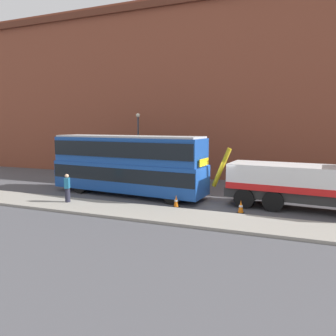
{
  "coord_description": "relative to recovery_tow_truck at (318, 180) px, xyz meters",
  "views": [
    {
      "loc": [
        4.09,
        -19.2,
        4.71
      ],
      "look_at": [
        -3.21,
        -0.2,
        2.0
      ],
      "focal_mm": 33.88,
      "sensor_mm": 36.0,
      "label": 1
    }
  ],
  "objects": [
    {
      "name": "ground_plane",
      "position": [
        -5.66,
        0.25,
        -1.76
      ],
      "size": [
        120.0,
        120.0,
        0.0
      ],
      "primitive_type": "plane",
      "color": "#4C4C51"
    },
    {
      "name": "near_kerb",
      "position": [
        -5.66,
        -3.95,
        -1.68
      ],
      "size": [
        60.0,
        2.8,
        0.15
      ],
      "primitive_type": "cube",
      "color": "gray",
      "rests_on": "ground_plane"
    },
    {
      "name": "building_facade",
      "position": [
        -5.66,
        8.96,
        6.31
      ],
      "size": [
        60.0,
        1.5,
        16.0
      ],
      "color": "brown",
      "rests_on": "ground_plane"
    },
    {
      "name": "recovery_tow_truck",
      "position": [
        0.0,
        0.0,
        0.0
      ],
      "size": [
        10.23,
        3.47,
        3.67
      ],
      "rotation": [
        0.0,
        0.0,
        -0.1
      ],
      "color": "#2D2D2D",
      "rests_on": "ground_plane"
    },
    {
      "name": "double_decker_bus",
      "position": [
        -11.83,
        0.05,
        0.47
      ],
      "size": [
        11.19,
        3.58,
        4.06
      ],
      "rotation": [
        0.0,
        0.0,
        -0.1
      ],
      "color": "#19479E",
      "rests_on": "ground_plane"
    },
    {
      "name": "pedestrian_onlooker",
      "position": [
        -13.92,
        -3.68,
        -0.77
      ],
      "size": [
        0.4,
        0.47,
        1.71
      ],
      "rotation": [
        0.0,
        0.0,
        0.42
      ],
      "color": "#232333",
      "rests_on": "near_kerb"
    },
    {
      "name": "traffic_cone_near_bus",
      "position": [
        -7.59,
        -1.95,
        -1.42
      ],
      "size": [
        0.36,
        0.36,
        0.72
      ],
      "color": "orange",
      "rests_on": "ground_plane"
    },
    {
      "name": "traffic_cone_midway",
      "position": [
        -3.89,
        -1.89,
        -1.42
      ],
      "size": [
        0.36,
        0.36,
        0.72
      ],
      "color": "orange",
      "rests_on": "ground_plane"
    },
    {
      "name": "street_lamp",
      "position": [
        -14.32,
        6.77,
        1.71
      ],
      "size": [
        0.36,
        0.36,
        5.83
      ],
      "color": "#38383D",
      "rests_on": "ground_plane"
    }
  ]
}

